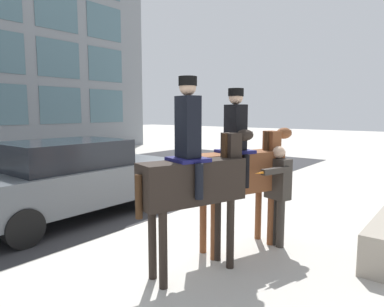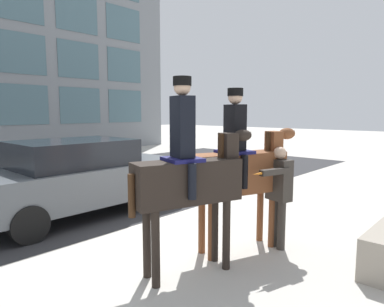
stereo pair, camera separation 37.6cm
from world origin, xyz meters
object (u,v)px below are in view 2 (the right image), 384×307
Objects in this scene: pedestrian_bystander at (279,190)px; mounted_horse_lead at (189,175)px; mounted_horse_companion at (240,168)px; street_car_near_lane at (77,176)px.

mounted_horse_lead is at bearing -0.25° from pedestrian_bystander.
mounted_horse_companion is 0.55× the size of street_car_near_lane.
mounted_horse_companion is 1.54× the size of pedestrian_bystander.
street_car_near_lane is at bearing 122.61° from mounted_horse_companion.
mounted_horse_lead is 1.14m from mounted_horse_companion.
mounted_horse_lead reaches higher than pedestrian_bystander.
street_car_near_lane is at bearing -56.90° from pedestrian_bystander.
mounted_horse_lead reaches higher than street_car_near_lane.
street_car_near_lane is (-0.78, 3.68, -0.49)m from mounted_horse_companion.
pedestrian_bystander reaches higher than street_car_near_lane.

